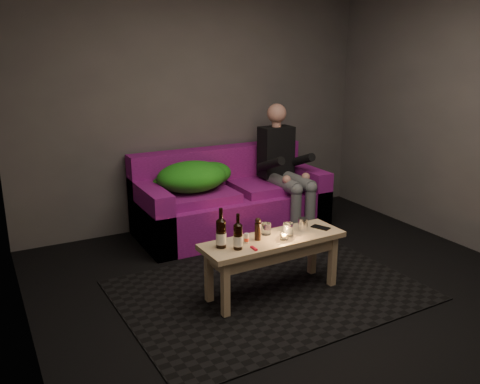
% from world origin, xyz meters
% --- Properties ---
extents(floor, '(4.50, 4.50, 0.00)m').
position_xyz_m(floor, '(0.00, 0.00, 0.00)').
color(floor, black).
rests_on(floor, ground).
extents(room, '(4.50, 4.50, 4.50)m').
position_xyz_m(room, '(0.00, 0.47, 1.64)').
color(room, silver).
rests_on(room, ground).
extents(rug, '(2.40, 1.78, 0.01)m').
position_xyz_m(rug, '(-0.21, 0.39, 0.01)').
color(rug, black).
rests_on(rug, floor).
extents(sofa, '(1.98, 0.89, 0.85)m').
position_xyz_m(sofa, '(0.16, 1.82, 0.31)').
color(sofa, '#670D5F').
rests_on(sofa, floor).
extents(green_blanket, '(0.87, 0.60, 0.30)m').
position_xyz_m(green_blanket, '(-0.25, 1.81, 0.64)').
color(green_blanket, '#1D8418').
rests_on(green_blanket, sofa).
extents(person, '(0.36, 0.82, 1.32)m').
position_xyz_m(person, '(0.73, 1.66, 0.69)').
color(person, black).
rests_on(person, sofa).
extents(coffee_table, '(1.18, 0.41, 0.48)m').
position_xyz_m(coffee_table, '(-0.21, 0.34, 0.39)').
color(coffee_table, tan).
rests_on(coffee_table, rug).
extents(beer_bottle_a, '(0.08, 0.08, 0.31)m').
position_xyz_m(beer_bottle_a, '(-0.65, 0.36, 0.59)').
color(beer_bottle_a, black).
rests_on(beer_bottle_a, coffee_table).
extents(beer_bottle_b, '(0.07, 0.07, 0.27)m').
position_xyz_m(beer_bottle_b, '(-0.56, 0.27, 0.58)').
color(beer_bottle_b, black).
rests_on(beer_bottle_b, coffee_table).
extents(salt_shaker, '(0.04, 0.04, 0.08)m').
position_xyz_m(salt_shaker, '(-0.44, 0.35, 0.52)').
color(salt_shaker, silver).
rests_on(salt_shaker, coffee_table).
extents(pepper_mill, '(0.06, 0.06, 0.14)m').
position_xyz_m(pepper_mill, '(-0.34, 0.36, 0.55)').
color(pepper_mill, black).
rests_on(pepper_mill, coffee_table).
extents(tumbler_back, '(0.10, 0.10, 0.09)m').
position_xyz_m(tumbler_back, '(-0.22, 0.43, 0.53)').
color(tumbler_back, white).
rests_on(tumbler_back, coffee_table).
extents(tealight, '(0.06, 0.06, 0.05)m').
position_xyz_m(tealight, '(-0.16, 0.27, 0.50)').
color(tealight, white).
rests_on(tealight, coffee_table).
extents(tumbler_front, '(0.10, 0.10, 0.10)m').
position_xyz_m(tumbler_front, '(-0.08, 0.32, 0.53)').
color(tumbler_front, white).
rests_on(tumbler_front, coffee_table).
extents(steel_cup, '(0.09, 0.09, 0.10)m').
position_xyz_m(steel_cup, '(0.09, 0.37, 0.53)').
color(steel_cup, silver).
rests_on(steel_cup, coffee_table).
extents(smartphone, '(0.13, 0.17, 0.01)m').
position_xyz_m(smartphone, '(0.25, 0.35, 0.48)').
color(smartphone, black).
rests_on(smartphone, coffee_table).
extents(red_lighter, '(0.02, 0.08, 0.01)m').
position_xyz_m(red_lighter, '(-0.46, 0.21, 0.49)').
color(red_lighter, '#B80B23').
rests_on(red_lighter, coffee_table).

